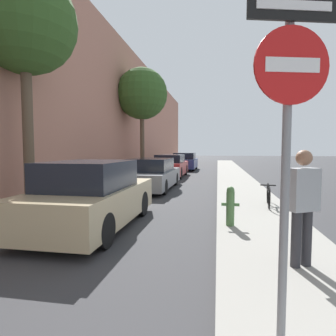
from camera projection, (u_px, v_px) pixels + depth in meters
The scene contains 14 objects.
ground_plane at pixel (182, 181), 15.22m from camera, with size 120.00×120.00×0.00m, color #333335.
sidewalk_left at pixel (131, 179), 15.73m from camera, with size 2.00×52.00×0.12m.
sidewalk_right at pixel (236, 181), 14.71m from camera, with size 2.00×52.00×0.12m.
building_facade_left at pixel (108, 105), 15.68m from camera, with size 0.70×52.00×8.48m.
parked_car_champagne at pixel (92, 197), 6.16m from camera, with size 1.76×3.97×1.48m.
parked_car_grey at pixel (152, 175), 12.11m from camera, with size 1.77×4.69×1.34m.
parked_car_red at pixel (171, 166), 17.47m from camera, with size 1.77×4.42×1.40m.
parked_car_navy at pixel (185, 162), 23.19m from camera, with size 1.86×4.08×1.44m.
street_tree_near at pixel (24, 23), 7.54m from camera, with size 2.80×2.80×6.48m.
street_tree_far at pixel (142, 94), 17.19m from camera, with size 3.16×3.16×6.62m.
fire_hydrant at pixel (230, 205), 5.90m from camera, with size 0.37×0.17×0.84m.
traffic_sign_post at pixel (289, 118), 2.19m from camera, with size 0.70×0.21×2.82m.
pedestrian at pixel (303, 201), 3.81m from camera, with size 0.47×0.38×1.61m.
bicycle at pixel (268, 195), 7.97m from camera, with size 0.44×1.49×0.61m.
Camera 1 is at (1.90, 0.96, 1.74)m, focal length 29.76 mm.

